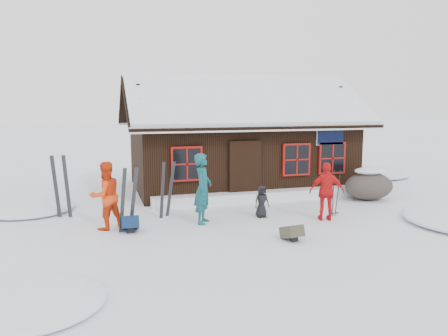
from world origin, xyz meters
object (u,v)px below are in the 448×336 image
(backpack_olive, at_px, (292,235))
(backpack_blue, at_px, (130,225))
(ski_poles, at_px, (335,194))
(skier_orange_left, at_px, (106,196))
(ski_pair_left, at_px, (128,200))
(boulder, at_px, (369,185))
(skier_teal, at_px, (203,189))
(skier_orange_right, at_px, (327,192))
(skier_crouched, at_px, (262,201))

(backpack_olive, bearing_deg, backpack_blue, 144.64)
(ski_poles, bearing_deg, skier_orange_left, 175.69)
(ski_pair_left, bearing_deg, backpack_olive, -40.23)
(backpack_blue, bearing_deg, boulder, 13.08)
(boulder, bearing_deg, backpack_blue, -169.33)
(skier_teal, relative_size, backpack_blue, 3.36)
(skier_orange_right, relative_size, ski_poles, 1.18)
(skier_orange_right, height_order, backpack_olive, skier_orange_right)
(skier_crouched, bearing_deg, skier_teal, 177.26)
(skier_orange_right, distance_m, ski_poles, 0.64)
(skier_crouched, relative_size, backpack_olive, 1.80)
(ski_poles, distance_m, backpack_olive, 2.90)
(boulder, bearing_deg, skier_crouched, -165.02)
(skier_crouched, height_order, backpack_blue, skier_crouched)
(skier_orange_left, height_order, ski_poles, skier_orange_left)
(skier_orange_right, bearing_deg, skier_teal, 6.57)
(skier_orange_right, relative_size, boulder, 0.97)
(skier_teal, xyz_separation_m, ski_poles, (3.93, -0.33, -0.31))
(skier_teal, distance_m, boulder, 6.35)
(skier_teal, height_order, skier_orange_right, skier_teal)
(skier_crouched, xyz_separation_m, ski_pair_left, (-3.82, -0.27, 0.34))
(backpack_blue, distance_m, backpack_olive, 4.16)
(skier_orange_right, xyz_separation_m, ski_pair_left, (-5.46, 0.54, -0.02))
(skier_teal, bearing_deg, skier_orange_right, -74.99)
(backpack_blue, bearing_deg, ski_poles, 1.56)
(skier_crouched, bearing_deg, ski_poles, -18.57)
(skier_teal, relative_size, boulder, 1.14)
(skier_orange_left, xyz_separation_m, skier_crouched, (4.38, -0.04, -0.43))
(skier_teal, distance_m, backpack_olive, 2.84)
(skier_teal, height_order, skier_crouched, skier_teal)
(skier_orange_left, xyz_separation_m, backpack_olive, (4.30, -2.27, -0.76))
(boulder, relative_size, backpack_blue, 2.95)
(ski_pair_left, height_order, backpack_blue, ski_pair_left)
(skier_teal, xyz_separation_m, boulder, (6.19, 1.30, -0.47))
(skier_teal, height_order, ski_poles, skier_teal)
(backpack_blue, bearing_deg, ski_pair_left, 108.61)
(boulder, relative_size, backpack_olive, 3.28)
(skier_orange_right, xyz_separation_m, backpack_blue, (-5.44, 0.45, -0.67))
(skier_orange_right, xyz_separation_m, backpack_olive, (-1.72, -1.42, -0.69))
(boulder, relative_size, ski_pair_left, 1.00)
(skier_orange_left, xyz_separation_m, ski_pair_left, (0.56, -0.31, -0.09))
(skier_orange_left, bearing_deg, ski_poles, 148.35)
(skier_orange_left, bearing_deg, backpack_olive, 124.80)
(ski_poles, distance_m, backpack_blue, 5.96)
(skier_orange_left, distance_m, backpack_olive, 4.92)
(skier_crouched, bearing_deg, ski_pair_left, 177.46)
(skier_orange_right, relative_size, backpack_blue, 2.86)
(skier_teal, relative_size, ski_pair_left, 1.14)
(skier_crouched, height_order, ski_pair_left, ski_pair_left)
(skier_crouched, bearing_deg, backpack_olive, -98.68)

